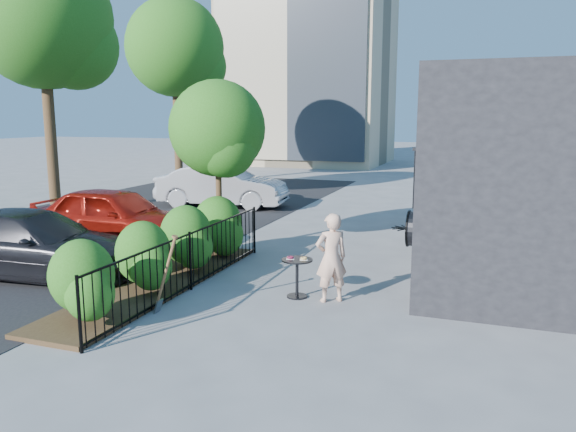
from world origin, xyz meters
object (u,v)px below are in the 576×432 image
at_px(car_silver, 222,186).
at_px(patio_tree, 219,134).
at_px(street_tree_near, 43,28).
at_px(street_tree_far, 176,53).
at_px(cafe_table, 297,271).
at_px(car_red, 115,217).
at_px(woman, 331,258).
at_px(car_darkgrey, 33,244).
at_px(shovel, 165,278).

bearing_deg(car_silver, patio_tree, -160.39).
distance_m(patio_tree, street_tree_near, 8.92).
height_order(street_tree_near, car_silver, street_tree_near).
height_order(street_tree_far, cafe_table, street_tree_far).
relative_size(patio_tree, car_red, 0.91).
bearing_deg(street_tree_far, patio_tree, -55.49).
relative_size(patio_tree, woman, 2.53).
bearing_deg(street_tree_near, car_red, -34.99).
bearing_deg(car_darkgrey, car_red, -5.05).
bearing_deg(shovel, patio_tree, 103.69).
xyz_separation_m(street_tree_near, street_tree_far, (0.00, 8.00, 0.00)).
bearing_deg(woman, street_tree_near, -62.89).
height_order(patio_tree, shovel, patio_tree).
height_order(woman, car_silver, woman).
distance_m(street_tree_far, cafe_table, 18.05).
bearing_deg(car_darkgrey, shovel, -112.72).
distance_m(street_tree_far, shovel, 18.32).
bearing_deg(cafe_table, shovel, -138.76).
bearing_deg(car_silver, street_tree_far, 36.03).
relative_size(street_tree_near, car_darkgrey, 1.82).
bearing_deg(cafe_table, patio_tree, 137.49).
distance_m(cafe_table, woman, 0.69).
bearing_deg(street_tree_far, car_red, -66.79).
bearing_deg(car_darkgrey, woman, -92.51).
bearing_deg(street_tree_near, woman, -27.34).
xyz_separation_m(patio_tree, woman, (3.35, -2.51, -1.98)).
bearing_deg(street_tree_near, street_tree_far, 90.00).
xyz_separation_m(woman, car_darkgrey, (-6.05, -0.49, -0.12)).
xyz_separation_m(street_tree_far, shovel, (8.68, -15.23, -5.32)).
bearing_deg(woman, street_tree_far, -86.69).
distance_m(street_tree_near, car_silver, 7.56).
xyz_separation_m(street_tree_near, woman, (11.05, -5.71, -5.14)).
distance_m(street_tree_near, street_tree_far, 8.00).
xyz_separation_m(cafe_table, shovel, (-1.74, -1.53, 0.11)).
distance_m(street_tree_far, car_red, 13.47).
height_order(street_tree_near, woman, street_tree_near).
distance_m(patio_tree, shovel, 4.68).
distance_m(shovel, car_red, 5.36).
bearing_deg(street_tree_far, car_silver, -47.40).
relative_size(shovel, car_red, 0.31).
distance_m(woman, car_silver, 10.67).
height_order(cafe_table, car_red, car_red).
xyz_separation_m(woman, shovel, (-2.37, -1.51, -0.18)).
relative_size(street_tree_near, cafe_table, 11.17).
bearing_deg(car_red, street_tree_near, 55.90).
bearing_deg(car_red, shovel, -134.24).
bearing_deg(patio_tree, street_tree_near, 157.43).
distance_m(patio_tree, car_red, 3.46).
height_order(street_tree_near, car_red, street_tree_near).
relative_size(patio_tree, street_tree_far, 0.48).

